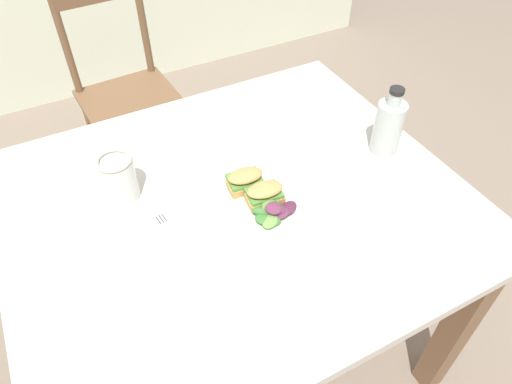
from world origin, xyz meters
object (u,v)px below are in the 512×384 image
at_px(chair_wooden_far, 127,95).
at_px(fork_on_napkin, 173,235).
at_px(mason_jar_iced_tea, 119,180).
at_px(sandwich_half_back, 245,180).
at_px(plate_lunch, 263,206).
at_px(bottle_cold_brew, 388,129).
at_px(dining_table, 237,231).
at_px(sandwich_half_front, 265,194).

bearing_deg(chair_wooden_far, fork_on_napkin, -98.18).
relative_size(fork_on_napkin, mason_jar_iced_tea, 1.46).
height_order(sandwich_half_back, fork_on_napkin, sandwich_half_back).
xyz_separation_m(chair_wooden_far, mason_jar_iced_tea, (-0.22, -0.91, 0.35)).
xyz_separation_m(plate_lunch, bottle_cold_brew, (0.41, 0.04, 0.07)).
distance_m(dining_table, sandwich_half_back, 0.17).
bearing_deg(chair_wooden_far, bottle_cold_brew, -65.59).
bearing_deg(plate_lunch, dining_table, 130.72).
distance_m(sandwich_half_front, sandwich_half_back, 0.07).
bearing_deg(fork_on_napkin, plate_lunch, -4.07).
bearing_deg(plate_lunch, chair_wooden_far, 93.92).
bearing_deg(chair_wooden_far, sandwich_half_back, -86.47).
bearing_deg(dining_table, sandwich_half_front, -40.39).
xyz_separation_m(plate_lunch, fork_on_napkin, (-0.23, 0.02, 0.00)).
xyz_separation_m(sandwich_half_front, mason_jar_iced_tea, (-0.31, 0.20, 0.02)).
bearing_deg(bottle_cold_brew, sandwich_half_back, 175.64).
distance_m(dining_table, chair_wooden_far, 1.07).
xyz_separation_m(plate_lunch, sandwich_half_front, (0.01, 0.01, 0.03)).
distance_m(sandwich_half_back, bottle_cold_brew, 0.43).
bearing_deg(bottle_cold_brew, plate_lunch, -174.02).
bearing_deg(sandwich_half_front, bottle_cold_brew, 4.87).
relative_size(plate_lunch, bottle_cold_brew, 1.36).
height_order(dining_table, chair_wooden_far, chair_wooden_far).
bearing_deg(fork_on_napkin, chair_wooden_far, 81.82).
bearing_deg(sandwich_half_front, mason_jar_iced_tea, 147.53).
height_order(chair_wooden_far, sandwich_half_front, chair_wooden_far).
relative_size(bottle_cold_brew, mason_jar_iced_tea, 1.57).
height_order(plate_lunch, bottle_cold_brew, bottle_cold_brew).
height_order(sandwich_half_back, mason_jar_iced_tea, mason_jar_iced_tea).
bearing_deg(sandwich_half_front, fork_on_napkin, 178.10).
distance_m(dining_table, plate_lunch, 0.15).
distance_m(sandwich_half_back, mason_jar_iced_tea, 0.32).
relative_size(dining_table, sandwich_half_front, 11.84).
bearing_deg(fork_on_napkin, mason_jar_iced_tea, 109.20).
xyz_separation_m(chair_wooden_far, sandwich_half_front, (0.08, -1.11, 0.33)).
distance_m(dining_table, sandwich_half_front, 0.18).
bearing_deg(sandwich_half_back, mason_jar_iced_tea, 155.79).
bearing_deg(mason_jar_iced_tea, chair_wooden_far, 76.23).
height_order(plate_lunch, sandwich_half_front, sandwich_half_front).
xyz_separation_m(sandwich_half_front, bottle_cold_brew, (0.40, 0.03, 0.03)).
xyz_separation_m(dining_table, chair_wooden_far, (-0.03, 1.06, -0.17)).
relative_size(dining_table, mason_jar_iced_tea, 8.98).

